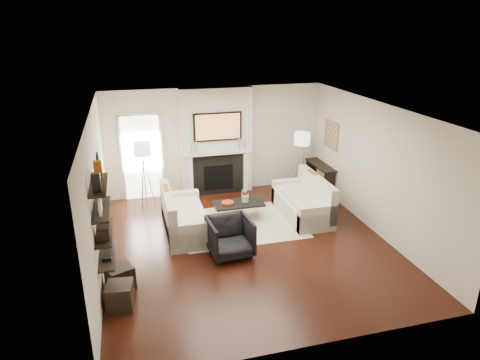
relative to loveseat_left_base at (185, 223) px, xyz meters
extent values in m
plane|color=black|center=(1.13, -0.82, -0.21)|extent=(6.00, 6.00, 0.00)
plane|color=white|center=(1.13, -0.82, 2.49)|extent=(6.00, 6.00, 0.00)
plane|color=silver|center=(1.13, 2.18, 1.14)|extent=(5.50, 0.00, 5.50)
plane|color=silver|center=(1.13, -3.82, 1.14)|extent=(5.50, 0.00, 5.50)
plane|color=silver|center=(-1.62, -0.82, 1.14)|extent=(0.00, 6.00, 6.00)
plane|color=silver|center=(3.88, -0.82, 1.14)|extent=(0.00, 6.00, 6.00)
cube|color=silver|center=(1.13, 2.05, 1.14)|extent=(1.80, 0.25, 2.70)
cube|color=black|center=(1.13, 1.92, 0.31)|extent=(1.30, 0.02, 1.04)
cube|color=black|center=(1.13, 1.91, 0.24)|extent=(0.75, 0.02, 0.65)
cube|color=white|center=(0.41, 1.89, 0.34)|extent=(0.12, 0.08, 1.10)
cube|color=white|center=(1.85, 1.89, 0.34)|extent=(0.12, 0.08, 1.10)
cube|color=white|center=(1.13, 1.87, 0.91)|extent=(1.70, 0.18, 0.07)
cube|color=black|center=(1.13, 1.89, 1.57)|extent=(1.20, 0.06, 0.70)
cube|color=#BF723F|center=(1.13, 1.86, 1.57)|extent=(1.10, 0.00, 0.62)
cylinder|color=silver|center=(0.58, 1.88, 1.09)|extent=(0.04, 0.04, 0.30)
cylinder|color=silver|center=(0.45, 1.88, 1.06)|extent=(0.04, 0.04, 0.24)
cylinder|color=silver|center=(1.68, 1.88, 1.09)|extent=(0.04, 0.04, 0.30)
cylinder|color=silver|center=(1.81, 1.88, 1.06)|extent=(0.04, 0.04, 0.24)
cube|color=white|center=(-0.72, 2.16, 0.84)|extent=(0.90, 0.02, 2.10)
cube|color=white|center=(-1.20, 2.14, 0.84)|extent=(0.06, 0.06, 2.16)
cube|color=white|center=(-0.24, 2.14, 0.84)|extent=(0.06, 0.06, 2.16)
cube|color=white|center=(-0.72, 2.14, 1.92)|extent=(1.02, 0.06, 0.06)
cube|color=beige|center=(1.22, 0.05, -0.20)|extent=(2.60, 2.00, 0.01)
cube|color=beige|center=(0.00, 0.00, 0.00)|extent=(0.85, 1.80, 0.42)
cube|color=beige|center=(-0.33, 0.00, 0.32)|extent=(0.18, 1.80, 0.80)
cube|color=beige|center=(0.00, -0.81, 0.09)|extent=(0.85, 0.18, 0.60)
cube|color=beige|center=(0.00, 0.81, 0.09)|extent=(0.85, 0.18, 0.60)
cube|color=beige|center=(0.05, 0.00, 0.26)|extent=(0.63, 1.44, 0.10)
cube|color=#9A5412|center=(-0.33, 0.30, 0.52)|extent=(0.10, 0.42, 0.42)
cube|color=black|center=(-0.33, -0.30, 0.51)|extent=(0.10, 0.40, 0.40)
cube|color=beige|center=(2.69, 0.12, 0.00)|extent=(0.85, 1.80, 0.42)
cube|color=beige|center=(3.02, 0.12, 0.32)|extent=(0.18, 1.80, 0.80)
cube|color=beige|center=(2.69, -0.69, 0.09)|extent=(0.85, 0.18, 0.60)
cube|color=beige|center=(2.69, 0.93, 0.09)|extent=(0.85, 0.18, 0.60)
cube|color=beige|center=(2.64, 0.12, 0.26)|extent=(0.63, 1.44, 0.10)
cube|color=#9A5412|center=(3.02, 0.42, 0.52)|extent=(0.10, 0.42, 0.42)
cube|color=black|center=(3.02, -0.18, 0.51)|extent=(0.10, 0.40, 0.40)
cube|color=black|center=(1.23, 0.28, 0.19)|extent=(1.10, 0.55, 0.04)
cylinder|color=silver|center=(0.73, 0.06, -0.02)|extent=(0.02, 0.02, 0.38)
cylinder|color=silver|center=(1.73, 0.06, -0.02)|extent=(0.02, 0.02, 0.38)
cylinder|color=silver|center=(0.73, 0.50, -0.02)|extent=(0.02, 0.02, 0.38)
cylinder|color=silver|center=(1.73, 0.50, -0.02)|extent=(0.02, 0.02, 0.38)
cylinder|color=white|center=(1.38, 0.28, 0.35)|extent=(0.16, 0.16, 0.29)
cylinder|color=white|center=(1.38, 0.28, 0.29)|extent=(0.11, 0.11, 0.16)
cylinder|color=#C54E20|center=(0.98, 0.28, 0.24)|extent=(0.27, 0.27, 0.05)
imported|color=black|center=(0.69, -1.13, 0.20)|extent=(0.84, 0.80, 0.81)
cylinder|color=silver|center=(-0.72, 1.55, 0.39)|extent=(0.02, 0.02, 1.20)
cylinder|color=white|center=(-0.72, 1.55, 1.24)|extent=(0.40, 0.40, 0.30)
cylinder|color=silver|center=(-0.61, 1.55, 0.39)|extent=(0.25, 0.02, 1.23)
cylinder|color=silver|center=(-0.77, 1.65, 0.39)|extent=(0.14, 0.22, 1.23)
cylinder|color=silver|center=(-0.77, 1.46, 0.39)|extent=(0.14, 0.22, 1.23)
cylinder|color=silver|center=(3.18, 1.45, 0.39)|extent=(0.02, 0.02, 1.20)
cylinder|color=white|center=(3.18, 1.45, 1.24)|extent=(0.40, 0.40, 0.30)
cylinder|color=silver|center=(3.29, 1.45, 0.39)|extent=(0.25, 0.02, 1.23)
cylinder|color=silver|center=(3.13, 1.55, 0.39)|extent=(0.14, 0.22, 1.23)
cylinder|color=silver|center=(3.13, 1.36, 0.39)|extent=(0.14, 0.22, 1.23)
cube|color=black|center=(3.70, 1.38, 0.52)|extent=(0.35, 1.20, 0.04)
cube|color=black|center=(3.70, 0.83, 0.14)|extent=(0.30, 0.04, 0.71)
cube|color=black|center=(3.70, 1.93, 0.14)|extent=(0.30, 0.04, 0.71)
cube|color=#99774C|center=(3.86, 1.23, 1.34)|extent=(0.03, 0.70, 0.70)
cube|color=black|center=(-1.49, -1.82, 0.49)|extent=(0.25, 1.00, 0.03)
cube|color=black|center=(-1.49, -1.82, 0.89)|extent=(0.25, 1.00, 0.04)
cube|color=black|center=(-1.49, -1.82, 1.29)|extent=(0.25, 1.00, 0.04)
cube|color=black|center=(-1.49, -1.82, 1.69)|extent=(0.25, 1.00, 0.04)
cube|color=black|center=(-1.49, -2.15, 1.85)|extent=(0.12, 0.10, 0.28)
cube|color=#9A5412|center=(-1.49, -1.57, 1.85)|extent=(0.12, 0.10, 0.28)
cube|color=white|center=(-1.49, -1.98, 1.42)|extent=(0.04, 0.30, 0.22)
cube|color=black|center=(-1.49, -1.60, 1.40)|extent=(0.04, 0.22, 0.18)
cube|color=black|center=(-1.49, -2.03, 1.01)|extent=(0.18, 0.25, 0.20)
cube|color=black|center=(-1.49, -1.58, 0.97)|extent=(0.15, 0.12, 0.12)
cube|color=black|center=(-1.49, -1.96, 0.53)|extent=(0.14, 0.20, 0.05)
cube|color=white|center=(-1.49, -1.58, 0.60)|extent=(0.10, 0.10, 0.18)
cylinder|color=black|center=(-1.60, 0.08, 1.49)|extent=(0.04, 0.34, 0.34)
cylinder|color=white|center=(-1.57, 0.08, 1.49)|extent=(0.01, 0.29, 0.29)
cube|color=black|center=(-1.34, -1.72, -0.01)|extent=(0.52, 0.52, 0.40)
cube|color=black|center=(-1.34, -2.24, -0.01)|extent=(0.45, 0.45, 0.40)
camera|label=1|loc=(-0.98, -8.13, 3.99)|focal=32.00mm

